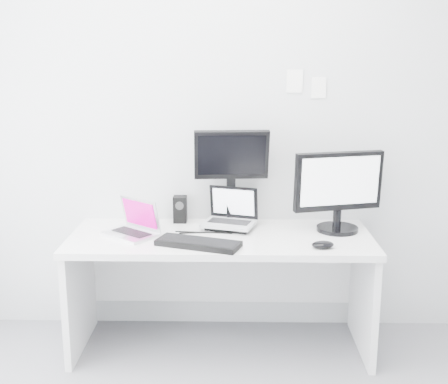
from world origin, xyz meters
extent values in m
plane|color=#B3B5B7|center=(0.00, 1.60, 1.35)|extent=(3.60, 0.00, 3.60)
cube|color=silver|center=(0.00, 1.25, 0.36)|extent=(1.80, 0.70, 0.73)
cube|color=silver|center=(-0.54, 1.23, 0.84)|extent=(0.38, 0.37, 0.23)
cube|color=black|center=(-0.27, 1.53, 0.81)|extent=(0.10, 0.10, 0.17)
cube|color=#A4A6AB|center=(0.05, 1.38, 0.86)|extent=(0.37, 0.32, 0.26)
cube|color=black|center=(0.06, 1.48, 1.04)|extent=(0.47, 0.20, 0.62)
cube|color=black|center=(0.71, 1.35, 0.98)|extent=(0.60, 0.39, 0.51)
cube|color=black|center=(-0.12, 1.05, 0.75)|extent=(0.50, 0.31, 0.03)
ellipsoid|color=black|center=(0.57, 1.02, 0.75)|extent=(0.14, 0.10, 0.04)
cube|color=white|center=(0.45, 1.59, 1.62)|extent=(0.10, 0.00, 0.14)
cube|color=white|center=(0.60, 1.59, 1.58)|extent=(0.09, 0.00, 0.13)
camera|label=1|loc=(0.08, -2.07, 1.78)|focal=46.80mm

